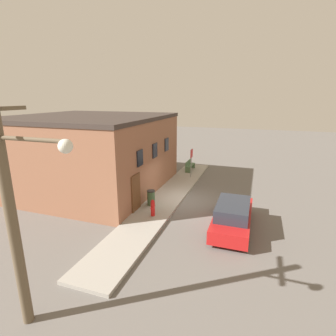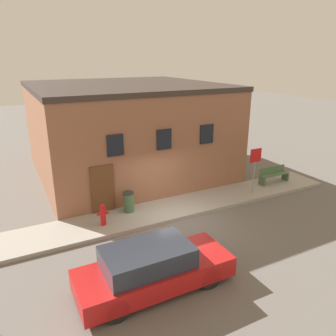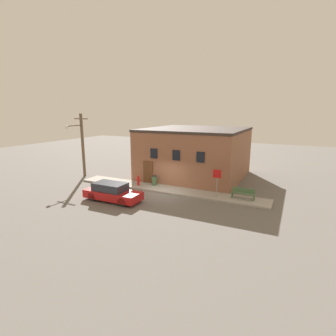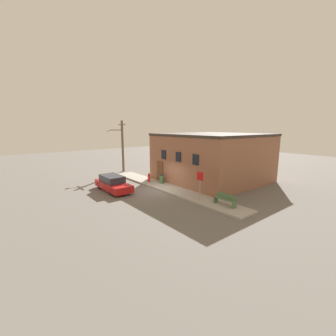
% 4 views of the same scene
% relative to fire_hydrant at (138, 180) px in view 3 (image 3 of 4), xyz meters
% --- Properties ---
extents(ground_plane, '(80.00, 80.00, 0.00)m').
position_rel_fire_hydrant_xyz_m(ground_plane, '(2.81, -0.85, -0.60)').
color(ground_plane, '#66605B').
extents(sidewalk, '(17.30, 2.03, 0.15)m').
position_rel_fire_hydrant_xyz_m(sidewalk, '(2.81, 0.16, -0.52)').
color(sidewalk, '#9E998E').
rests_on(sidewalk, ground).
extents(brick_building, '(9.70, 9.73, 5.05)m').
position_rel_fire_hydrant_xyz_m(brick_building, '(3.25, 5.98, 1.93)').
color(brick_building, '#8E5B42').
rests_on(brick_building, ground).
extents(fire_hydrant, '(0.46, 0.22, 0.90)m').
position_rel_fire_hydrant_xyz_m(fire_hydrant, '(0.00, 0.00, 0.00)').
color(fire_hydrant, red).
rests_on(fire_hydrant, sidewalk).
extents(stop_sign, '(0.65, 0.06, 2.23)m').
position_rel_fire_hydrant_xyz_m(stop_sign, '(7.36, -0.23, 1.10)').
color(stop_sign, gray).
rests_on(stop_sign, sidewalk).
extents(bench, '(1.70, 0.44, 0.82)m').
position_rel_fire_hydrant_xyz_m(bench, '(9.29, 0.39, -0.03)').
color(bench, '#4C6B47').
rests_on(bench, sidewalk).
extents(trash_bin, '(0.47, 0.47, 0.88)m').
position_rel_fire_hydrant_xyz_m(trash_bin, '(1.31, 0.64, -0.00)').
color(trash_bin, '#426642').
rests_on(trash_bin, sidewalk).
extents(utility_pole, '(1.80, 2.26, 6.52)m').
position_rel_fire_hydrant_xyz_m(utility_pole, '(-7.32, 0.77, 2.91)').
color(utility_pole, brown).
rests_on(utility_pole, ground).
extents(parked_car, '(4.55, 1.70, 1.39)m').
position_rel_fire_hydrant_xyz_m(parked_car, '(0.24, -4.10, 0.07)').
color(parked_car, black).
rests_on(parked_car, ground).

